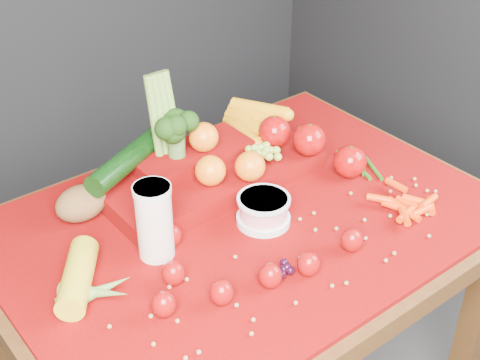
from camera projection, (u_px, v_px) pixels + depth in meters
table at (245, 255)px, 1.52m from camera, size 1.10×0.80×0.75m
red_cloth at (246, 220)px, 1.46m from camera, size 1.05×0.75×0.01m
milk_glass at (154, 219)px, 1.31m from camera, size 0.08×0.08×0.16m
yogurt_bowl at (264, 209)px, 1.43m from camera, size 0.12×0.12×0.06m
strawberry_scatter at (238, 267)px, 1.28m from camera, size 0.44×0.28×0.06m
dark_grape_cluster at (282, 269)px, 1.30m from camera, size 0.06×0.05×0.03m
soybean_scatter at (309, 263)px, 1.32m from camera, size 0.84×0.24×0.01m
corn_ear at (90, 288)px, 1.24m from camera, size 0.25×0.27×0.06m
potato at (81, 203)px, 1.44m from camera, size 0.12×0.08×0.08m
baby_carrot_pile at (402, 203)px, 1.48m from camera, size 0.18×0.18×0.03m
green_bean_pile at (359, 166)px, 1.63m from camera, size 0.14×0.12×0.01m
produce_mound at (219, 159)px, 1.55m from camera, size 0.61×0.38×0.27m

